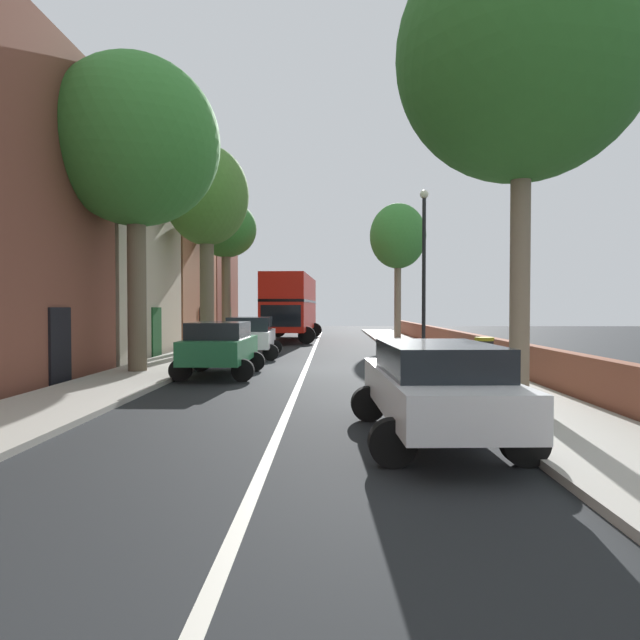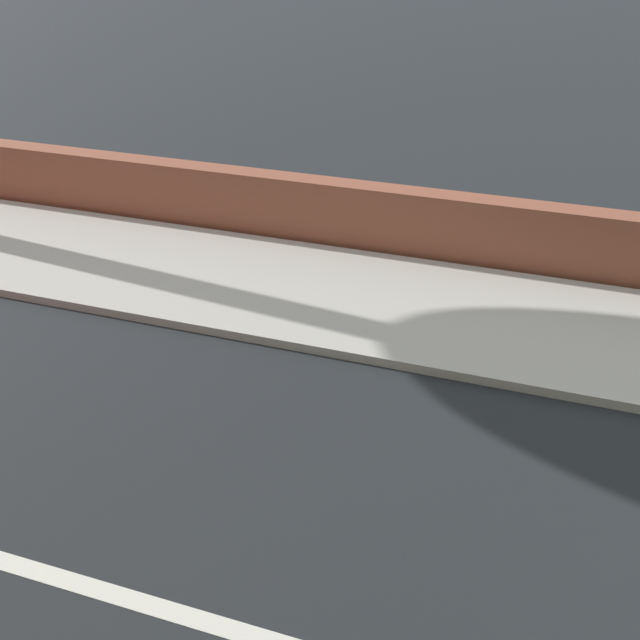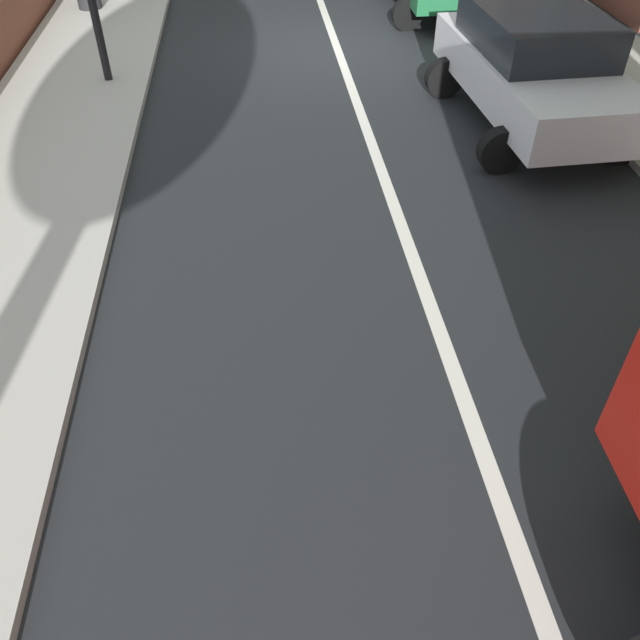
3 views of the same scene
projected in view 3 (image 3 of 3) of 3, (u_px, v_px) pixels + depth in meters
The scene contains 6 objects.
ground_plane at pixel (337, 47), 13.12m from camera, with size 84.00×84.00×0.00m, color black.
road_centre_line at pixel (337, 46), 13.12m from camera, with size 0.16×54.00×0.01m, color silver.
sidewalk_left at pixel (569, 35), 13.46m from camera, with size 2.60×60.00×0.12m, color #B2ADA3.
sidewalk_right at pixel (90, 52), 12.70m from camera, with size 2.60×60.00×0.12m, color #B2ADA3.
boundary_wall_right at pixel (1, 30), 12.27m from camera, with size 0.36×54.00×1.05m, color brown.
parked_car_white_left_2 at pixel (534, 64), 9.75m from camera, with size 2.62×4.43×1.70m.
Camera 3 is at (1.75, 13.41, 4.52)m, focal length 36.25 mm.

